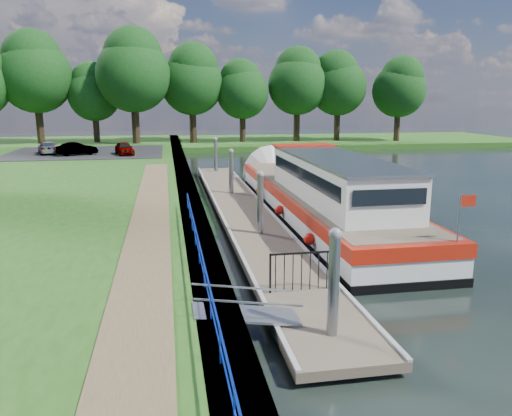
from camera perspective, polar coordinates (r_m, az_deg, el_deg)
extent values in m
plane|color=black|center=(12.64, 7.85, -14.71)|extent=(160.00, 160.00, 0.00)
cube|color=#473D2D|center=(26.24, -7.65, 0.54)|extent=(1.10, 90.00, 0.78)
cube|color=#225016|center=(64.81, 3.82, 7.57)|extent=(60.00, 18.00, 0.60)
cube|color=brown|center=(19.33, -12.18, -2.68)|extent=(1.60, 40.00, 0.05)
cube|color=black|center=(49.47, -18.83, 6.03)|extent=(14.00, 12.00, 0.06)
cube|color=#0C2DBF|center=(14.35, -6.29, -4.95)|extent=(0.04, 18.00, 0.04)
cube|color=#0C2DBF|center=(14.45, -6.26, -6.28)|extent=(0.03, 18.00, 0.03)
cylinder|color=#0C2DBF|center=(8.15, -2.49, -21.99)|extent=(0.04, 0.04, 0.72)
cylinder|color=#0C2DBF|center=(9.85, -4.12, -15.47)|extent=(0.04, 0.04, 0.72)
cylinder|color=#0C2DBF|center=(11.65, -5.19, -10.91)|extent=(0.04, 0.04, 0.72)
cylinder|color=#0C2DBF|center=(13.51, -5.96, -7.58)|extent=(0.04, 0.04, 0.72)
cylinder|color=#0C2DBF|center=(15.40, -6.53, -5.06)|extent=(0.04, 0.04, 0.72)
cylinder|color=#0C2DBF|center=(17.32, -6.97, -3.10)|extent=(0.04, 0.04, 0.72)
cylinder|color=#0C2DBF|center=(19.25, -7.32, -1.53)|extent=(0.04, 0.04, 0.72)
cylinder|color=#0C2DBF|center=(21.19, -7.60, -0.24)|extent=(0.04, 0.04, 0.72)
cylinder|color=#0C2DBF|center=(23.15, -7.84, 0.83)|extent=(0.04, 0.04, 0.72)
cube|color=brown|center=(24.56, -1.47, -0.43)|extent=(2.50, 30.00, 0.24)
cube|color=#9EA0A3|center=(13.48, 6.52, -12.64)|extent=(2.30, 5.00, 0.30)
cube|color=#9EA0A3|center=(20.79, 0.22, -3.46)|extent=(2.30, 5.00, 0.30)
cube|color=#9EA0A3|center=(28.48, -2.69, 0.88)|extent=(2.30, 5.00, 0.30)
cube|color=#9EA0A3|center=(36.30, -4.35, 3.36)|extent=(2.30, 5.00, 0.30)
cube|color=#9EA0A3|center=(24.73, 1.26, 0.02)|extent=(0.12, 30.00, 0.06)
cube|color=#9EA0A3|center=(24.38, -4.23, -0.20)|extent=(0.12, 30.00, 0.06)
cylinder|color=gray|center=(11.75, 8.77, -11.00)|extent=(0.26, 0.26, 3.40)
sphere|color=gray|center=(11.19, 9.06, -2.98)|extent=(0.30, 0.30, 0.30)
cylinder|color=gray|center=(20.05, 0.48, -0.96)|extent=(0.26, 0.26, 3.40)
sphere|color=gray|center=(19.73, 0.49, 3.85)|extent=(0.30, 0.30, 0.30)
cylinder|color=gray|center=(28.78, -2.84, 3.12)|extent=(0.26, 0.26, 3.40)
sphere|color=gray|center=(28.55, -2.88, 6.49)|extent=(0.30, 0.30, 0.30)
cylinder|color=gray|center=(37.63, -4.62, 5.29)|extent=(0.26, 0.26, 3.40)
sphere|color=gray|center=(37.46, -4.66, 7.87)|extent=(0.30, 0.30, 0.30)
cube|color=#A5A8AD|center=(12.42, -1.13, -12.03)|extent=(2.58, 1.00, 0.43)
cube|color=#A5A8AD|center=(11.79, -0.76, -10.76)|extent=(2.58, 0.04, 0.41)
cube|color=#A5A8AD|center=(12.66, -1.48, -9.08)|extent=(2.58, 0.04, 0.41)
cube|color=black|center=(13.99, 1.64, -7.48)|extent=(0.05, 0.05, 1.15)
cube|color=black|center=(14.44, 8.69, -6.97)|extent=(0.05, 0.05, 1.15)
cube|color=black|center=(14.02, 5.27, -5.15)|extent=(1.85, 0.05, 0.05)
cube|color=black|center=(14.02, 2.24, -7.44)|extent=(0.02, 0.02, 1.10)
cube|color=black|center=(14.07, 3.24, -7.37)|extent=(0.02, 0.02, 1.10)
cube|color=black|center=(14.13, 4.24, -7.30)|extent=(0.02, 0.02, 1.10)
cube|color=black|center=(14.19, 5.22, -7.23)|extent=(0.02, 0.02, 1.10)
cube|color=black|center=(14.25, 6.20, -7.16)|extent=(0.02, 0.02, 1.10)
cube|color=black|center=(14.32, 7.17, -7.09)|extent=(0.02, 0.02, 1.10)
cube|color=black|center=(14.40, 8.12, -7.01)|extent=(0.02, 0.02, 1.10)
cube|color=black|center=(24.91, 6.93, -0.95)|extent=(4.00, 20.00, 0.55)
cube|color=silver|center=(24.78, 6.97, 0.40)|extent=(3.96, 19.90, 0.65)
cube|color=#AA1B0B|center=(24.67, 7.00, 1.67)|extent=(4.04, 20.00, 0.48)
cube|color=brown|center=(24.63, 7.02, 2.22)|extent=(3.68, 19.20, 0.04)
cone|color=silver|center=(34.71, 1.93, 3.81)|extent=(4.00, 1.50, 4.00)
cube|color=silver|center=(22.14, 8.98, 3.33)|extent=(3.00, 11.00, 1.75)
cube|color=gray|center=(22.02, 9.06, 5.69)|extent=(3.10, 11.20, 0.10)
cube|color=black|center=(21.66, 5.18, 3.90)|extent=(0.04, 10.00, 0.55)
cube|color=black|center=(22.65, 12.64, 4.02)|extent=(0.04, 10.00, 0.55)
cube|color=black|center=(27.36, 5.20, 5.67)|extent=(2.60, 0.04, 0.55)
cube|color=black|center=(17.04, 15.08, 1.20)|extent=(2.60, 0.04, 0.55)
cube|color=#AA1B0B|center=(26.95, 5.43, 7.17)|extent=(3.20, 1.60, 0.06)
cylinder|color=gray|center=(16.42, 22.18, -1.14)|extent=(0.05, 0.05, 1.50)
cube|color=#AA1B0B|center=(16.45, 23.07, 0.76)|extent=(0.50, 0.02, 0.35)
sphere|color=red|center=(18.60, 6.13, -3.54)|extent=(0.44, 0.44, 0.44)
sphere|color=red|center=(23.29, 2.70, -0.22)|extent=(0.44, 0.44, 0.44)
sphere|color=red|center=(28.09, 0.43, 1.98)|extent=(0.44, 0.44, 0.44)
imported|color=#594C47|center=(18.04, 9.50, 1.26)|extent=(0.62, 0.74, 1.72)
cylinder|color=#332316|center=(61.69, -23.45, 8.59)|extent=(0.83, 0.83, 4.21)
sphere|color=#0F3412|center=(61.66, -23.89, 13.57)|extent=(7.95, 7.95, 7.95)
sphere|color=#0F3412|center=(61.92, -24.24, 15.38)|extent=(6.31, 6.31, 6.31)
cylinder|color=#332316|center=(61.16, -17.77, 8.47)|extent=(0.70, 0.70, 3.10)
sphere|color=#0F3412|center=(61.05, -18.02, 12.17)|extent=(5.85, 5.85, 5.85)
sphere|color=#0F3412|center=(61.27, -18.26, 13.52)|extent=(4.65, 4.65, 4.65)
cylinder|color=#332316|center=(58.20, -13.57, 9.13)|extent=(0.84, 0.84, 4.29)
sphere|color=#0F3412|center=(58.18, -13.85, 14.52)|extent=(8.10, 8.10, 8.10)
sphere|color=#0F3412|center=(58.45, -13.90, 16.50)|extent=(6.44, 6.44, 6.44)
cylinder|color=#332316|center=(60.20, -7.21, 9.25)|extent=(0.79, 0.79, 3.83)
sphere|color=#0F3412|center=(60.14, -7.34, 13.91)|extent=(7.24, 7.24, 7.24)
sphere|color=#0F3412|center=(60.00, -7.19, 15.65)|extent=(5.75, 5.75, 5.75)
cylinder|color=#332316|center=(60.55, -1.54, 9.09)|extent=(0.72, 0.72, 3.26)
sphere|color=#0F3412|center=(60.46, -1.56, 13.03)|extent=(6.16, 6.16, 6.16)
sphere|color=#0F3412|center=(60.71, -1.80, 14.48)|extent=(4.89, 4.89, 4.89)
cylinder|color=#332316|center=(62.20, 4.67, 9.38)|extent=(0.78, 0.78, 3.77)
sphere|color=#0F3412|center=(62.13, 4.75, 13.82)|extent=(7.13, 7.13, 7.13)
sphere|color=#0F3412|center=(62.47, 4.84, 15.45)|extent=(5.66, 5.66, 5.66)
cylinder|color=#332316|center=(63.73, 9.22, 9.28)|extent=(0.77, 0.77, 3.65)
sphere|color=#0F3412|center=(63.66, 9.37, 13.47)|extent=(6.89, 6.89, 6.89)
sphere|color=#0F3412|center=(63.62, 9.11, 15.03)|extent=(5.47, 5.47, 5.47)
cylinder|color=#332316|center=(64.73, 15.79, 8.91)|extent=(0.74, 0.74, 3.41)
sphere|color=#0F3412|center=(64.64, 16.02, 12.76)|extent=(6.43, 6.43, 6.43)
sphere|color=#0F3412|center=(64.59, 16.39, 14.17)|extent=(5.11, 5.11, 5.11)
imported|color=#999999|center=(46.17, -14.82, 6.61)|extent=(2.10, 3.54, 1.13)
imported|color=#999999|center=(47.07, -19.77, 6.40)|extent=(3.61, 2.39, 1.12)
imported|color=#999999|center=(49.17, -22.72, 6.38)|extent=(2.51, 4.07, 1.10)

